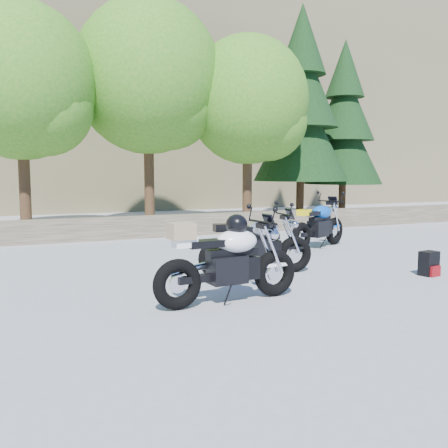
{
  "coord_description": "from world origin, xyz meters",
  "views": [
    {
      "loc": [
        -2.99,
        -6.21,
        1.59
      ],
      "look_at": [
        0.2,
        1.0,
        0.75
      ],
      "focal_mm": 40.0,
      "sensor_mm": 36.0,
      "label": 1
    }
  ],
  "objects_px": {
    "blue_bike": "(319,225)",
    "backpack": "(429,264)",
    "silver_bike": "(257,245)",
    "white_bike": "(228,260)"
  },
  "relations": [
    {
      "from": "silver_bike",
      "to": "blue_bike",
      "type": "relative_size",
      "value": 1.03
    },
    {
      "from": "white_bike",
      "to": "backpack",
      "type": "distance_m",
      "value": 3.48
    },
    {
      "from": "backpack",
      "to": "blue_bike",
      "type": "bearing_deg",
      "value": 79.23
    },
    {
      "from": "silver_bike",
      "to": "blue_bike",
      "type": "height_order",
      "value": "blue_bike"
    },
    {
      "from": "silver_bike",
      "to": "white_bike",
      "type": "relative_size",
      "value": 0.96
    },
    {
      "from": "silver_bike",
      "to": "backpack",
      "type": "distance_m",
      "value": 2.64
    },
    {
      "from": "blue_bike",
      "to": "backpack",
      "type": "height_order",
      "value": "blue_bike"
    },
    {
      "from": "silver_bike",
      "to": "backpack",
      "type": "height_order",
      "value": "silver_bike"
    },
    {
      "from": "white_bike",
      "to": "blue_bike",
      "type": "height_order",
      "value": "white_bike"
    },
    {
      "from": "blue_bike",
      "to": "backpack",
      "type": "xyz_separation_m",
      "value": [
        -0.05,
        -2.99,
        -0.29
      ]
    }
  ]
}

